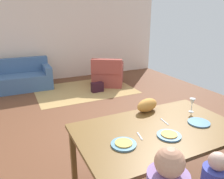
{
  "coord_description": "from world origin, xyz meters",
  "views": [
    {
      "loc": [
        -1.39,
        -3.3,
        1.95
      ],
      "look_at": [
        -0.0,
        -0.38,
        0.85
      ],
      "focal_mm": 35.0,
      "sensor_mm": 36.0,
      "label": 1
    }
  ],
  "objects_px": {
    "plate_near_man": "(124,144)",
    "plate_near_child": "(169,135)",
    "cat": "(147,105)",
    "armchair": "(108,74)",
    "handbag": "(97,87)",
    "plate_near_woman": "(199,123)",
    "couch": "(15,79)",
    "wine_glass": "(192,102)",
    "dining_table": "(158,134)"
  },
  "relations": [
    {
      "from": "plate_near_child",
      "to": "armchair",
      "type": "relative_size",
      "value": 0.21
    },
    {
      "from": "plate_near_man",
      "to": "plate_near_woman",
      "type": "height_order",
      "value": "same"
    },
    {
      "from": "plate_near_woman",
      "to": "plate_near_child",
      "type": "bearing_deg",
      "value": -170.94
    },
    {
      "from": "plate_near_man",
      "to": "plate_near_child",
      "type": "bearing_deg",
      "value": -6.82
    },
    {
      "from": "dining_table",
      "to": "handbag",
      "type": "height_order",
      "value": "dining_table"
    },
    {
      "from": "armchair",
      "to": "handbag",
      "type": "distance_m",
      "value": 0.72
    },
    {
      "from": "couch",
      "to": "handbag",
      "type": "relative_size",
      "value": 5.97
    },
    {
      "from": "plate_near_woman",
      "to": "armchair",
      "type": "height_order",
      "value": "armchair"
    },
    {
      "from": "plate_near_child",
      "to": "plate_near_woman",
      "type": "relative_size",
      "value": 1.0
    },
    {
      "from": "wine_glass",
      "to": "cat",
      "type": "relative_size",
      "value": 0.58
    },
    {
      "from": "plate_near_man",
      "to": "cat",
      "type": "distance_m",
      "value": 0.87
    },
    {
      "from": "plate_near_woman",
      "to": "couch",
      "type": "relative_size",
      "value": 0.13
    },
    {
      "from": "plate_near_man",
      "to": "cat",
      "type": "xyz_separation_m",
      "value": [
        0.65,
        0.57,
        0.08
      ]
    },
    {
      "from": "plate_near_man",
      "to": "plate_near_child",
      "type": "distance_m",
      "value": 0.51
    },
    {
      "from": "plate_near_man",
      "to": "wine_glass",
      "type": "distance_m",
      "value": 1.2
    },
    {
      "from": "cat",
      "to": "handbag",
      "type": "bearing_deg",
      "value": 68.52
    },
    {
      "from": "couch",
      "to": "handbag",
      "type": "distance_m",
      "value": 2.29
    },
    {
      "from": "armchair",
      "to": "couch",
      "type": "bearing_deg",
      "value": 164.22
    },
    {
      "from": "handbag",
      "to": "cat",
      "type": "bearing_deg",
      "value": -99.33
    },
    {
      "from": "couch",
      "to": "armchair",
      "type": "bearing_deg",
      "value": -15.78
    },
    {
      "from": "cat",
      "to": "couch",
      "type": "distance_m",
      "value": 4.46
    },
    {
      "from": "wine_glass",
      "to": "armchair",
      "type": "distance_m",
      "value": 3.82
    },
    {
      "from": "handbag",
      "to": "couch",
      "type": "bearing_deg",
      "value": 149.56
    },
    {
      "from": "plate_near_woman",
      "to": "armchair",
      "type": "xyz_separation_m",
      "value": [
        0.67,
        4.02,
        -0.45
      ]
    },
    {
      "from": "wine_glass",
      "to": "handbag",
      "type": "height_order",
      "value": "wine_glass"
    },
    {
      "from": "dining_table",
      "to": "cat",
      "type": "height_order",
      "value": "cat"
    },
    {
      "from": "plate_near_child",
      "to": "handbag",
      "type": "relative_size",
      "value": 0.78
    },
    {
      "from": "plate_near_woman",
      "to": "couch",
      "type": "height_order",
      "value": "couch"
    },
    {
      "from": "plate_near_man",
      "to": "plate_near_woman",
      "type": "distance_m",
      "value": 1.0
    },
    {
      "from": "cat",
      "to": "armchair",
      "type": "height_order",
      "value": "cat"
    },
    {
      "from": "armchair",
      "to": "handbag",
      "type": "height_order",
      "value": "armchair"
    },
    {
      "from": "plate_near_woman",
      "to": "couch",
      "type": "bearing_deg",
      "value": 111.16
    },
    {
      "from": "dining_table",
      "to": "plate_near_woman",
      "type": "distance_m",
      "value": 0.52
    },
    {
      "from": "dining_table",
      "to": "plate_near_man",
      "type": "xyz_separation_m",
      "value": [
        -0.5,
        -0.12,
        0.07
      ]
    },
    {
      "from": "cat",
      "to": "handbag",
      "type": "xyz_separation_m",
      "value": [
        0.5,
        3.02,
        -0.71
      ]
    },
    {
      "from": "plate_near_child",
      "to": "handbag",
      "type": "height_order",
      "value": "plate_near_child"
    },
    {
      "from": "plate_near_woman",
      "to": "wine_glass",
      "type": "distance_m",
      "value": 0.34
    },
    {
      "from": "wine_glass",
      "to": "dining_table",
      "type": "bearing_deg",
      "value": -164.67
    },
    {
      "from": "wine_glass",
      "to": "couch",
      "type": "height_order",
      "value": "wine_glass"
    },
    {
      "from": "couch",
      "to": "cat",
      "type": "bearing_deg",
      "value": -70.53
    },
    {
      "from": "armchair",
      "to": "handbag",
      "type": "xyz_separation_m",
      "value": [
        -0.52,
        -0.45,
        -0.19
      ]
    },
    {
      "from": "cat",
      "to": "armchair",
      "type": "distance_m",
      "value": 3.66
    },
    {
      "from": "plate_near_woman",
      "to": "cat",
      "type": "distance_m",
      "value": 0.65
    },
    {
      "from": "plate_near_child",
      "to": "plate_near_woman",
      "type": "xyz_separation_m",
      "value": [
        0.5,
        0.08,
        0.0
      ]
    },
    {
      "from": "plate_near_man",
      "to": "plate_near_child",
      "type": "height_order",
      "value": "same"
    },
    {
      "from": "plate_near_man",
      "to": "cat",
      "type": "bearing_deg",
      "value": 41.0
    },
    {
      "from": "plate_near_woman",
      "to": "wine_glass",
      "type": "xyz_separation_m",
      "value": [
        0.16,
        0.28,
        0.12
      ]
    },
    {
      "from": "plate_near_woman",
      "to": "cat",
      "type": "height_order",
      "value": "cat"
    },
    {
      "from": "wine_glass",
      "to": "couch",
      "type": "bearing_deg",
      "value": 114.05
    },
    {
      "from": "couch",
      "to": "armchair",
      "type": "xyz_separation_m",
      "value": [
        2.49,
        -0.7,
        0.02
      ]
    }
  ]
}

